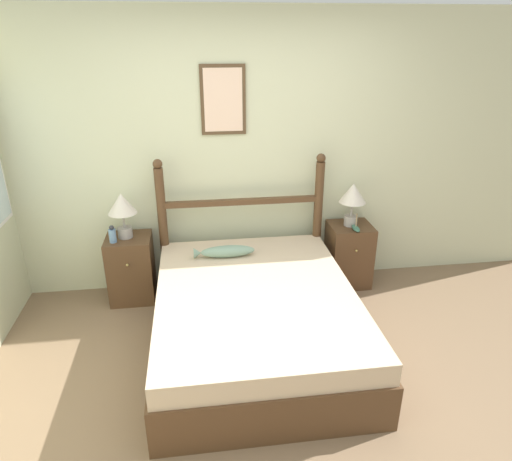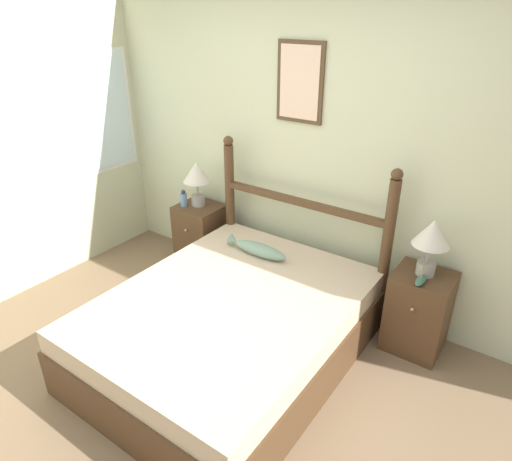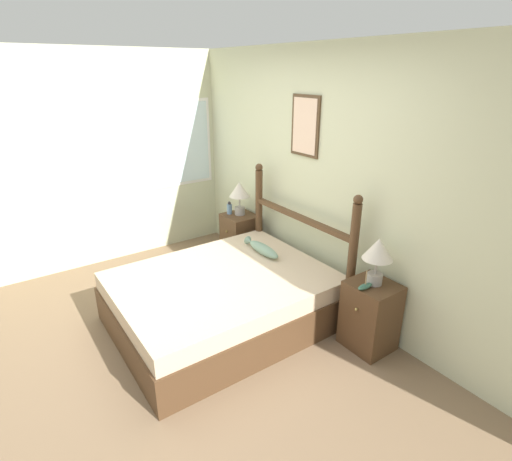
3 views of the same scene
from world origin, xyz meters
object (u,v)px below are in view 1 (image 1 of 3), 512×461
Objects in this scene: table_lamp_right at (353,196)px; model_boat at (356,228)px; nightstand_right at (349,255)px; table_lamp_left at (122,207)px; fish_pillow at (225,251)px; bed at (256,319)px; bottle at (112,235)px; nightstand_left at (131,268)px.

model_boat is (0.01, -0.13, -0.27)m from table_lamp_right.
table_lamp_left is at bearing 179.63° from nightstand_right.
nightstand_right is 1.17× the size of fish_pillow.
table_lamp_left is 2.50× the size of model_boat.
fish_pillow reaches higher than bed.
table_lamp_left is (-1.06, 0.89, 0.66)m from bed.
model_boat is (2.21, -0.04, -0.05)m from bottle.
bed is at bearing -140.04° from nightstand_right.
model_boat is (0.00, -0.12, 0.34)m from nightstand_right.
model_boat is (1.05, 0.76, 0.40)m from bed.
nightstand_left is at bearing 34.91° from bottle.
table_lamp_right is at bearing 94.37° from model_boat.
table_lamp_right is 1.31m from fish_pillow.
model_boat is at bearing -3.56° from table_lamp_left.
model_boat is at bearing 7.19° from fish_pillow.
table_lamp_left reaches higher than nightstand_left.
table_lamp_left is 2.10m from table_lamp_right.
model_boat is at bearing -85.63° from table_lamp_right.
table_lamp_left is at bearing 161.83° from fish_pillow.
table_lamp_right reaches higher than bottle.
bed is 3.15× the size of nightstand_left.
nightstand_right is 3.75× the size of model_boat.
table_lamp_left is 0.78× the size of fish_pillow.
nightstand_left is 3.75× the size of model_boat.
bed is 1.37m from nightstand_right.
bottle is at bearing -145.09° from nightstand_left.
table_lamp_right reaches higher than nightstand_right.
bottle reaches higher than nightstand_right.
table_lamp_right is (1.04, 0.88, 0.66)m from bed.
table_lamp_right is at bearing 12.93° from fish_pillow.
model_boat reaches higher than bed.
table_lamp_left is 2.60× the size of bottle.
bottle reaches higher than nightstand_left.
bed is at bearing -144.12° from model_boat.
nightstand_right reaches higher than fish_pillow.
table_lamp_right is 2.21m from bottle.
bed is 4.74× the size of table_lamp_right.
model_boat is (2.11, -0.13, -0.27)m from table_lamp_left.
table_lamp_right reaches higher than model_boat.
nightstand_left is 3.91× the size of bottle.
nightstand_right is 2.24m from bottle.
table_lamp_left reaches higher than bed.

